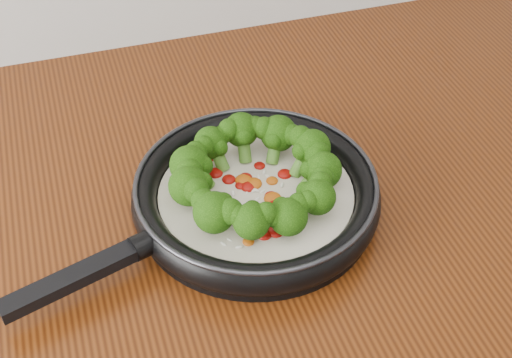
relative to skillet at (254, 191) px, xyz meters
name	(u,v)px	position (x,y,z in m)	size (l,w,h in m)	color
skillet	(254,191)	(0.00, 0.00, 0.00)	(0.47, 0.36, 0.08)	black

